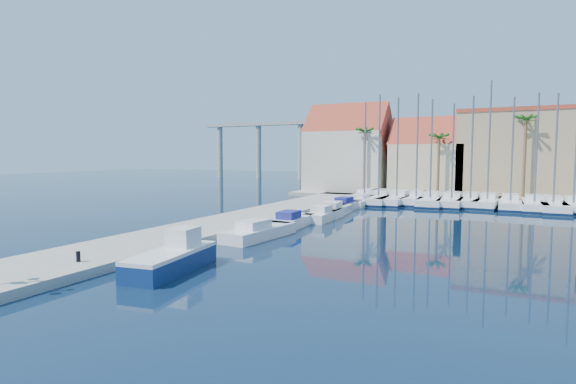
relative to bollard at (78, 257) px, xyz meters
name	(u,v)px	position (x,y,z in m)	size (l,w,h in m)	color
ground	(246,270)	(7.68, 3.98, -0.77)	(260.00, 260.00, 0.00)	black
quay_west	(238,221)	(-1.32, 17.48, -0.52)	(6.00, 77.00, 0.50)	gray
shore_north	(489,197)	(17.68, 51.98, -0.52)	(54.00, 16.00, 0.50)	gray
bollard	(78,257)	(0.00, 0.00, 0.00)	(0.22, 0.22, 0.55)	black
fishing_boat	(173,257)	(4.34, 2.24, -0.07)	(2.77, 6.23, 2.11)	navy
motorboat_west_0	(258,231)	(3.80, 12.11, -0.27)	(2.84, 7.00, 1.40)	white
motorboat_west_1	(291,221)	(3.70, 17.80, -0.27)	(2.33, 6.38, 1.40)	white
motorboat_west_2	(323,214)	(4.63, 22.82, -0.27)	(2.03, 6.11, 1.40)	white
motorboat_west_3	(333,210)	(4.30, 26.37, -0.27)	(2.76, 7.08, 1.40)	white
motorboat_west_4	(346,205)	(3.86, 31.56, -0.27)	(2.46, 6.34, 1.40)	white
motorboat_west_5	(362,201)	(4.32, 36.09, -0.27)	(2.72, 7.43, 1.40)	white
sailboat_0	(366,198)	(3.75, 39.93, -0.20)	(3.80, 11.27, 12.58)	white
sailboat_1	(379,198)	(5.49, 39.90, -0.20)	(3.65, 11.97, 13.40)	white
sailboat_2	(398,199)	(7.79, 39.92, -0.20)	(3.38, 11.10, 12.96)	white
sailboat_3	(417,199)	(10.03, 40.38, -0.16)	(3.01, 9.11, 13.36)	white
sailboat_4	(430,200)	(11.69, 39.82, -0.19)	(3.38, 10.29, 12.50)	white
sailboat_5	(452,201)	(14.09, 40.22, -0.20)	(2.66, 9.95, 11.93)	white
sailboat_6	(471,201)	(16.13, 40.72, -0.17)	(2.78, 9.00, 12.77)	white
sailboat_7	(488,202)	(17.96, 40.65, -0.14)	(3.16, 9.21, 14.37)	white
sailboat_8	(510,203)	(20.27, 40.28, -0.18)	(2.62, 9.34, 12.39)	white
sailboat_9	(534,204)	(22.62, 40.12, -0.18)	(2.57, 9.53, 12.66)	white
sailboat_10	(553,206)	(24.36, 39.78, -0.19)	(2.69, 9.80, 12.46)	white
sailboat_11	(573,205)	(26.27, 40.18, -0.12)	(2.76, 8.48, 14.47)	white
building_0	(349,152)	(-2.32, 50.98, 5.75)	(12.30, 9.00, 13.50)	beige
building_1	(429,160)	(9.68, 50.98, 4.52)	(10.30, 8.00, 11.00)	beige
building_2	(515,153)	(20.68, 51.98, 5.48)	(14.20, 10.20, 11.50)	tan
palm_0	(365,133)	(1.68, 45.98, 8.31)	(2.60, 2.60, 10.15)	brown
palm_1	(439,139)	(11.68, 45.98, 7.36)	(2.60, 2.60, 9.15)	brown
palm_2	(526,122)	(21.68, 45.98, 9.24)	(2.60, 2.60, 11.15)	brown
viaduct	(282,138)	(-31.39, 85.98, 9.47)	(48.00, 2.20, 14.45)	#9E9E99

